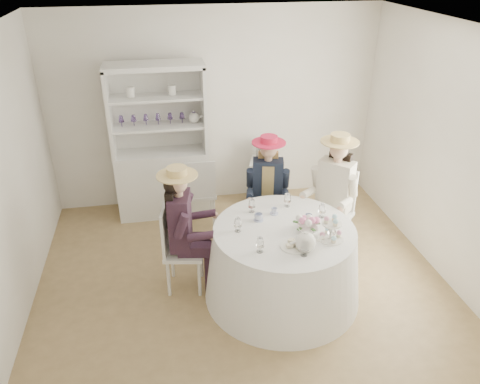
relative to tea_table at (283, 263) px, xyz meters
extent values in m
plane|color=olive|center=(-0.37, 0.35, -0.41)|extent=(4.50, 4.50, 0.00)
plane|color=white|center=(-0.37, 0.35, 2.29)|extent=(4.50, 4.50, 0.00)
plane|color=silver|center=(-0.37, 2.35, 0.94)|extent=(4.50, 0.00, 4.50)
plane|color=silver|center=(-0.37, -1.65, 0.94)|extent=(4.50, 0.00, 4.50)
plane|color=silver|center=(-2.62, 0.35, 0.94)|extent=(0.00, 4.50, 4.50)
plane|color=silver|center=(1.88, 0.35, 0.94)|extent=(0.00, 4.50, 4.50)
cone|color=white|center=(0.00, 0.00, -0.01)|extent=(1.64, 1.64, 0.81)
cylinder|color=white|center=(0.00, 0.00, 0.41)|extent=(1.44, 1.44, 0.02)
cube|color=silver|center=(-1.16, 2.01, 0.05)|extent=(1.30, 0.74, 0.92)
cube|color=silver|center=(-1.16, 2.22, 1.07)|extent=(1.20, 0.33, 1.13)
cube|color=silver|center=(-1.16, 2.01, 1.63)|extent=(1.30, 0.74, 0.06)
cube|color=silver|center=(-1.75, 2.01, 1.07)|extent=(0.15, 0.46, 1.13)
cube|color=silver|center=(-0.56, 2.01, 1.07)|extent=(0.15, 0.46, 1.13)
cube|color=silver|center=(-1.16, 2.01, 0.87)|extent=(1.21, 0.67, 0.03)
cube|color=silver|center=(-1.16, 2.01, 1.25)|extent=(1.21, 0.67, 0.03)
sphere|color=white|center=(-0.70, 2.01, 0.95)|extent=(0.14, 0.14, 0.14)
cube|color=silver|center=(0.29, 2.05, -0.09)|extent=(0.52, 0.52, 0.65)
cylinder|color=black|center=(0.29, 2.05, 0.37)|extent=(0.31, 0.31, 0.27)
cube|color=silver|center=(-1.00, 0.32, 0.05)|extent=(0.47, 0.47, 0.04)
cylinder|color=silver|center=(-0.87, 0.14, -0.19)|extent=(0.04, 0.04, 0.45)
cylinder|color=silver|center=(-0.81, 0.46, -0.19)|extent=(0.04, 0.04, 0.45)
cylinder|color=silver|center=(-1.19, 0.19, -0.19)|extent=(0.04, 0.04, 0.45)
cylinder|color=silver|center=(-1.13, 0.51, -0.19)|extent=(0.04, 0.04, 0.45)
cube|color=silver|center=(-1.18, 0.36, 0.32)|extent=(0.10, 0.39, 0.51)
cube|color=black|center=(-1.02, 0.33, 0.43)|extent=(0.27, 0.40, 0.59)
cube|color=black|center=(-0.89, 0.21, 0.13)|extent=(0.37, 0.19, 0.12)
cylinder|color=black|center=(-0.75, 0.19, -0.18)|extent=(0.10, 0.10, 0.47)
cylinder|color=black|center=(-1.01, 0.11, 0.50)|extent=(0.19, 0.12, 0.28)
cube|color=black|center=(-0.86, 0.39, 0.13)|extent=(0.37, 0.19, 0.12)
cylinder|color=black|center=(-0.72, 0.37, -0.18)|extent=(0.10, 0.10, 0.47)
cylinder|color=black|center=(-0.94, 0.53, 0.50)|extent=(0.19, 0.12, 0.28)
cylinder|color=#D8A889|center=(-1.02, 0.33, 0.74)|extent=(0.09, 0.09, 0.08)
sphere|color=#D8A889|center=(-1.02, 0.33, 0.86)|extent=(0.19, 0.19, 0.19)
sphere|color=black|center=(-1.06, 0.34, 0.84)|extent=(0.19, 0.19, 0.19)
cube|color=black|center=(-1.10, 0.34, 0.60)|extent=(0.12, 0.26, 0.39)
cylinder|color=tan|center=(-1.02, 0.33, 0.95)|extent=(0.41, 0.41, 0.01)
cylinder|color=tan|center=(-1.02, 0.33, 0.99)|extent=(0.20, 0.20, 0.08)
cube|color=silver|center=(0.07, 1.05, 0.04)|extent=(0.48, 0.48, 0.04)
cylinder|color=silver|center=(-0.12, 0.93, -0.19)|extent=(0.04, 0.04, 0.44)
cylinder|color=silver|center=(0.20, 0.86, -0.19)|extent=(0.04, 0.04, 0.44)
cylinder|color=silver|center=(-0.05, 1.24, -0.19)|extent=(0.04, 0.04, 0.44)
cylinder|color=silver|center=(0.26, 1.17, -0.19)|extent=(0.04, 0.04, 0.44)
cube|color=silver|center=(0.11, 1.22, 0.31)|extent=(0.38, 0.11, 0.50)
cube|color=#181F30|center=(0.08, 1.07, 0.41)|extent=(0.39, 0.27, 0.58)
cube|color=tan|center=(0.08, 1.07, 0.41)|extent=(0.18, 0.24, 0.50)
cube|color=#181F30|center=(-0.04, 0.95, 0.12)|extent=(0.20, 0.36, 0.12)
cylinder|color=#181F30|center=(-0.07, 0.81, -0.18)|extent=(0.10, 0.10, 0.46)
cylinder|color=#181F30|center=(-0.13, 1.07, 0.48)|extent=(0.12, 0.19, 0.27)
cube|color=#181F30|center=(0.14, 0.91, 0.12)|extent=(0.20, 0.36, 0.12)
cylinder|color=#181F30|center=(0.11, 0.77, -0.18)|extent=(0.10, 0.10, 0.46)
cylinder|color=#181F30|center=(0.27, 0.98, 0.48)|extent=(0.12, 0.19, 0.27)
cylinder|color=#D8A889|center=(0.08, 1.07, 0.72)|extent=(0.09, 0.09, 0.08)
sphere|color=#D8A889|center=(0.08, 1.07, 0.83)|extent=(0.19, 0.19, 0.19)
sphere|color=tan|center=(0.09, 1.11, 0.81)|extent=(0.19, 0.19, 0.19)
cube|color=tan|center=(0.10, 1.14, 0.58)|extent=(0.25, 0.13, 0.38)
cylinder|color=#DA2046|center=(0.08, 1.07, 0.92)|extent=(0.40, 0.40, 0.01)
cylinder|color=#DA2046|center=(0.08, 1.07, 0.96)|extent=(0.20, 0.20, 0.08)
cube|color=silver|center=(0.78, 0.70, 0.07)|extent=(0.61, 0.61, 0.04)
cylinder|color=silver|center=(0.54, 0.70, -0.18)|extent=(0.04, 0.04, 0.47)
cylinder|color=silver|center=(0.79, 0.46, -0.18)|extent=(0.04, 0.04, 0.47)
cylinder|color=silver|center=(0.78, 0.94, -0.18)|extent=(0.04, 0.04, 0.47)
cylinder|color=silver|center=(1.02, 0.71, -0.18)|extent=(0.04, 0.04, 0.47)
cube|color=silver|center=(0.92, 0.84, 0.36)|extent=(0.32, 0.31, 0.54)
cube|color=beige|center=(0.80, 0.72, 0.47)|extent=(0.43, 0.42, 0.62)
cube|color=beige|center=(0.62, 0.68, 0.16)|extent=(0.35, 0.36, 0.13)
cylinder|color=beige|center=(0.52, 0.57, -0.16)|extent=(0.11, 0.11, 0.49)
cylinder|color=beige|center=(0.61, 0.84, 0.54)|extent=(0.20, 0.20, 0.30)
cube|color=beige|center=(0.76, 0.54, 0.16)|extent=(0.35, 0.36, 0.13)
cylinder|color=beige|center=(0.66, 0.43, -0.16)|extent=(0.11, 0.11, 0.49)
cylinder|color=beige|center=(0.93, 0.53, 0.54)|extent=(0.20, 0.20, 0.30)
cylinder|color=#D8A889|center=(0.80, 0.72, 0.80)|extent=(0.10, 0.10, 0.09)
sphere|color=#D8A889|center=(0.80, 0.72, 0.92)|extent=(0.20, 0.20, 0.20)
sphere|color=black|center=(0.83, 0.75, 0.90)|extent=(0.20, 0.20, 0.20)
cube|color=black|center=(0.86, 0.78, 0.65)|extent=(0.25, 0.24, 0.41)
cylinder|color=tan|center=(0.80, 0.72, 1.02)|extent=(0.43, 0.43, 0.01)
cylinder|color=tan|center=(0.80, 0.72, 1.06)|extent=(0.21, 0.21, 0.09)
cube|color=silver|center=(-0.69, 1.64, 0.04)|extent=(0.41, 0.41, 0.04)
cylinder|color=silver|center=(-0.53, 1.80, -0.19)|extent=(0.04, 0.04, 0.44)
cylinder|color=silver|center=(-0.85, 1.80, -0.19)|extent=(0.04, 0.04, 0.44)
cylinder|color=silver|center=(-0.53, 1.48, -0.19)|extent=(0.04, 0.04, 0.44)
cylinder|color=silver|center=(-0.85, 1.49, -0.19)|extent=(0.04, 0.04, 0.44)
cube|color=silver|center=(-0.69, 1.46, 0.31)|extent=(0.38, 0.04, 0.50)
imported|color=white|center=(-0.22, 0.21, 0.45)|extent=(0.11, 0.11, 0.07)
imported|color=white|center=(-0.03, 0.31, 0.45)|extent=(0.08, 0.08, 0.06)
imported|color=white|center=(0.28, 0.12, 0.45)|extent=(0.09, 0.09, 0.06)
imported|color=white|center=(0.21, -0.09, 0.44)|extent=(0.21, 0.21, 0.05)
sphere|color=pink|center=(0.28, -0.04, 0.51)|extent=(0.07, 0.07, 0.07)
sphere|color=white|center=(0.25, 0.01, 0.51)|extent=(0.07, 0.07, 0.07)
sphere|color=pink|center=(0.20, 0.03, 0.51)|extent=(0.07, 0.07, 0.07)
sphere|color=white|center=(0.16, -0.01, 0.51)|extent=(0.07, 0.07, 0.07)
sphere|color=pink|center=(0.16, -0.06, 0.51)|extent=(0.07, 0.07, 0.07)
sphere|color=white|center=(0.20, -0.10, 0.51)|extent=(0.07, 0.07, 0.07)
sphere|color=pink|center=(0.25, -0.08, 0.51)|extent=(0.07, 0.07, 0.07)
sphere|color=white|center=(0.09, -0.39, 0.50)|extent=(0.20, 0.20, 0.20)
cylinder|color=white|center=(0.21, -0.39, 0.51)|extent=(0.12, 0.03, 0.09)
cylinder|color=white|center=(0.09, -0.39, 0.60)|extent=(0.04, 0.04, 0.02)
cylinder|color=white|center=(0.01, -0.32, 0.42)|extent=(0.27, 0.27, 0.01)
cube|color=beige|center=(-0.04, -0.34, 0.45)|extent=(0.06, 0.04, 0.03)
cube|color=beige|center=(0.01, -0.32, 0.46)|extent=(0.07, 0.06, 0.03)
cube|color=beige|center=(0.06, -0.30, 0.45)|extent=(0.07, 0.07, 0.03)
cube|color=beige|center=(-0.01, -0.27, 0.46)|extent=(0.07, 0.07, 0.03)
cube|color=beige|center=(0.04, -0.36, 0.45)|extent=(0.07, 0.07, 0.03)
cylinder|color=white|center=(0.39, -0.25, 0.42)|extent=(0.25, 0.25, 0.01)
cylinder|color=white|center=(0.39, -0.25, 0.50)|extent=(0.02, 0.02, 0.17)
cylinder|color=white|center=(0.39, -0.25, 0.59)|extent=(0.19, 0.19, 0.01)
camera|label=1|loc=(-1.15, -3.82, 2.93)|focal=35.00mm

